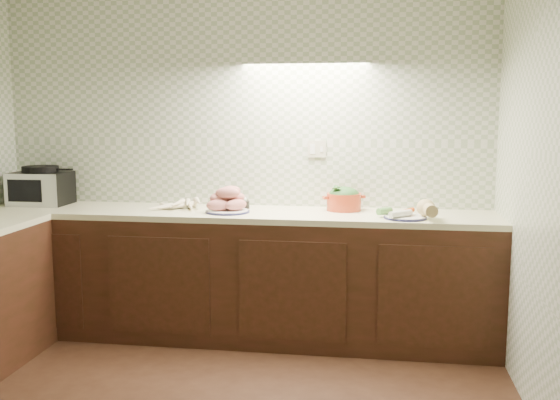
# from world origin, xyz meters

# --- Properties ---
(room) EXTENTS (3.60, 3.60, 2.60)m
(room) POSITION_xyz_m (0.00, 0.00, 1.63)
(room) COLOR black
(room) RESTS_ON ground
(counter) EXTENTS (3.60, 3.60, 0.90)m
(counter) POSITION_xyz_m (-0.68, 0.68, 0.45)
(counter) COLOR black
(counter) RESTS_ON ground
(toaster_oven) EXTENTS (0.41, 0.32, 0.29)m
(toaster_oven) POSITION_xyz_m (-1.49, 1.59, 1.03)
(toaster_oven) COLOR black
(toaster_oven) RESTS_ON counter
(parsnip_pile) EXTENTS (0.36, 0.36, 0.08)m
(parsnip_pile) POSITION_xyz_m (-0.38, 1.49, 0.93)
(parsnip_pile) COLOR #F4E8C2
(parsnip_pile) RESTS_ON counter
(sweet_potato_plate) EXTENTS (0.31, 0.31, 0.18)m
(sweet_potato_plate) POSITION_xyz_m (-0.03, 1.45, 0.97)
(sweet_potato_plate) COLOR #191A43
(sweet_potato_plate) RESTS_ON counter
(onion_bowl) EXTENTS (0.15, 0.15, 0.11)m
(onion_bowl) POSITION_xyz_m (0.01, 1.62, 0.94)
(onion_bowl) COLOR black
(onion_bowl) RESTS_ON counter
(dutch_oven) EXTENTS (0.31, 0.31, 0.17)m
(dutch_oven) POSITION_xyz_m (0.76, 1.64, 0.98)
(dutch_oven) COLOR #B4381C
(dutch_oven) RESTS_ON counter
(veg_plate) EXTENTS (0.38, 0.28, 0.13)m
(veg_plate) POSITION_xyz_m (1.22, 1.37, 0.95)
(veg_plate) COLOR #191A43
(veg_plate) RESTS_ON counter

